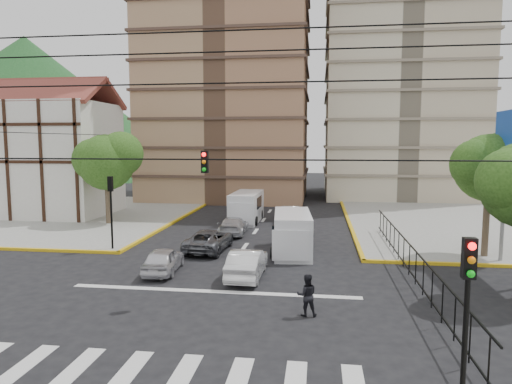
% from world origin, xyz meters
% --- Properties ---
extents(ground, '(160.00, 160.00, 0.00)m').
position_xyz_m(ground, '(0.00, 0.00, 0.00)').
color(ground, black).
rests_on(ground, ground).
extents(sidewalk_nw, '(26.00, 26.00, 0.15)m').
position_xyz_m(sidewalk_nw, '(-20.00, 20.00, 0.07)').
color(sidewalk_nw, gray).
rests_on(sidewalk_nw, ground).
extents(crosswalk_stripes, '(12.00, 2.40, 0.01)m').
position_xyz_m(crosswalk_stripes, '(0.00, -6.00, 0.01)').
color(crosswalk_stripes, silver).
rests_on(crosswalk_stripes, ground).
extents(stop_line, '(13.00, 0.40, 0.01)m').
position_xyz_m(stop_line, '(0.00, 1.20, 0.01)').
color(stop_line, silver).
rests_on(stop_line, ground).
extents(tudor_building, '(10.80, 8.05, 12.23)m').
position_xyz_m(tudor_building, '(-19.00, 20.00, 5.25)').
color(tudor_building, silver).
rests_on(tudor_building, ground).
extents(distant_hill, '(70.00, 70.00, 28.00)m').
position_xyz_m(distant_hill, '(-55.00, 70.00, 14.00)').
color(distant_hill, '#184A1C').
rests_on(distant_hill, ground).
extents(park_fence, '(0.10, 22.50, 1.66)m').
position_xyz_m(park_fence, '(9.00, 4.50, 0.00)').
color(park_fence, black).
rests_on(park_fence, ground).
extents(tree_park_c, '(4.65, 3.80, 7.25)m').
position_xyz_m(tree_park_c, '(14.09, 9.01, 5.34)').
color(tree_park_c, '#473828').
rests_on(tree_park_c, ground).
extents(tree_tudor, '(5.39, 4.40, 7.43)m').
position_xyz_m(tree_tudor, '(-11.90, 16.01, 5.22)').
color(tree_tudor, '#473828').
rests_on(tree_tudor, ground).
extents(traffic_light_se, '(0.28, 0.22, 4.40)m').
position_xyz_m(traffic_light_se, '(7.80, -7.80, 3.11)').
color(traffic_light_se, black).
rests_on(traffic_light_se, ground).
extents(traffic_light_nw, '(0.28, 0.22, 4.40)m').
position_xyz_m(traffic_light_nw, '(-7.80, 7.80, 3.11)').
color(traffic_light_nw, black).
rests_on(traffic_light_nw, ground).
extents(traffic_light_hanging, '(18.00, 9.12, 0.92)m').
position_xyz_m(traffic_light_hanging, '(0.00, -2.04, 5.90)').
color(traffic_light_hanging, black).
rests_on(traffic_light_hanging, ground).
extents(van_right_lane, '(2.52, 5.50, 2.41)m').
position_xyz_m(van_right_lane, '(3.07, 8.49, 1.17)').
color(van_right_lane, silver).
rests_on(van_right_lane, ground).
extents(van_left_lane, '(2.27, 5.47, 2.44)m').
position_xyz_m(van_left_lane, '(-1.31, 18.74, 1.19)').
color(van_left_lane, silver).
rests_on(van_left_lane, ground).
extents(car_silver_front_left, '(1.81, 3.91, 1.30)m').
position_xyz_m(car_silver_front_left, '(-3.18, 3.80, 0.65)').
color(car_silver_front_left, silver).
rests_on(car_silver_front_left, ground).
extents(car_white_front_right, '(1.56, 4.32, 1.42)m').
position_xyz_m(car_white_front_right, '(1.17, 3.51, 0.71)').
color(car_white_front_right, silver).
rests_on(car_white_front_right, ground).
extents(car_grey_mid_left, '(2.45, 4.86, 1.32)m').
position_xyz_m(car_grey_mid_left, '(-1.98, 8.64, 0.66)').
color(car_grey_mid_left, '#5B5D63').
rests_on(car_grey_mid_left, ground).
extents(car_silver_rear_left, '(1.92, 4.43, 1.27)m').
position_xyz_m(car_silver_rear_left, '(-1.42, 13.70, 0.63)').
color(car_silver_rear_left, silver).
rests_on(car_silver_rear_left, ground).
extents(car_darkgrey_mid_right, '(1.78, 3.70, 1.22)m').
position_xyz_m(car_darkgrey_mid_right, '(2.86, 13.98, 0.61)').
color(car_darkgrey_mid_right, black).
rests_on(car_darkgrey_mid_right, ground).
extents(car_white_rear_right, '(1.70, 4.24, 1.37)m').
position_xyz_m(car_white_rear_right, '(2.30, 19.31, 0.69)').
color(car_white_rear_right, silver).
rests_on(car_white_rear_right, ground).
extents(pedestrian_crosswalk, '(0.87, 0.72, 1.63)m').
position_xyz_m(pedestrian_crosswalk, '(4.18, -1.08, 0.81)').
color(pedestrian_crosswalk, black).
rests_on(pedestrian_crosswalk, ground).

